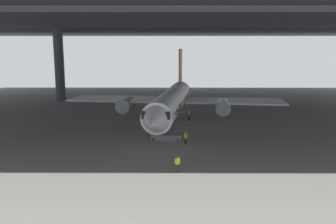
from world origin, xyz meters
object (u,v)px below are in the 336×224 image
airplane_main (172,101)px  boarding_stairs (167,134)px  crew_worker_near_nose (178,163)px  crew_worker_by_stairs (186,137)px

airplane_main → boarding_stairs: 10.35m
airplane_main → crew_worker_near_nose: airplane_main is taller
crew_worker_by_stairs → boarding_stairs: bearing=133.2°
airplane_main → crew_worker_by_stairs: airplane_main is taller
boarding_stairs → crew_worker_near_nose: 11.92m
boarding_stairs → crew_worker_by_stairs: (2.23, -2.38, 0.15)m
boarding_stairs → airplane_main: bearing=85.9°
airplane_main → crew_worker_by_stairs: bearing=-83.0°
airplane_main → boarding_stairs: airplane_main is taller
crew_worker_near_nose → boarding_stairs: bearing=95.2°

